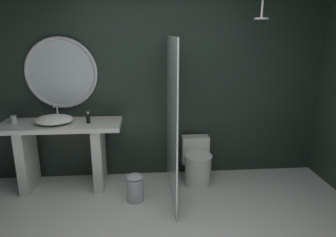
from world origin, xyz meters
TOP-DOWN VIEW (x-y plane):
  - back_wall_panel at (0.00, 1.90)m, footprint 4.80×0.10m
  - vanity_counter at (-1.23, 1.54)m, footprint 1.52×0.57m
  - vessel_sink at (-1.29, 1.51)m, footprint 0.47×0.39m
  - tumbler_cup at (-1.82, 1.60)m, footprint 0.07×0.07m
  - soap_dispenser at (-0.87, 1.51)m, footprint 0.05×0.05m
  - round_wall_mirror at (-1.23, 1.81)m, footprint 0.93×0.04m
  - shower_glass_panel at (0.15, 1.23)m, footprint 0.02×1.24m
  - rain_shower_head at (1.21, 1.38)m, footprint 0.16×0.16m
  - toilet at (0.53, 1.55)m, footprint 0.37×0.55m
  - waste_bin at (-0.30, 1.10)m, footprint 0.20×0.20m

SIDE VIEW (x-z plane):
  - waste_bin at x=-0.30m, z-range 0.00..0.35m
  - toilet at x=0.53m, z-range -0.02..0.57m
  - vanity_counter at x=-1.23m, z-range 0.12..1.00m
  - tumbler_cup at x=-1.82m, z-range 0.88..0.98m
  - vessel_sink at x=-1.29m, z-range 0.83..1.05m
  - soap_dispenser at x=-0.87m, z-range 0.87..1.02m
  - shower_glass_panel at x=0.15m, z-range 0.00..1.94m
  - back_wall_panel at x=0.00m, z-range 0.00..2.60m
  - round_wall_mirror at x=-1.23m, z-range 1.01..1.94m
  - rain_shower_head at x=1.21m, z-range 2.00..2.37m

